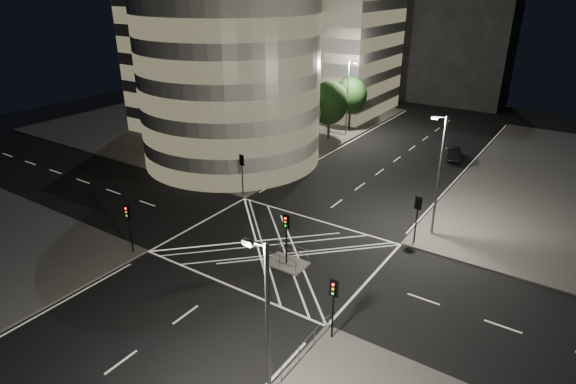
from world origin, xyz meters
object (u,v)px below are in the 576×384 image
Objects in this scene: traffic_signal_island at (286,230)px; street_lamp_right_far at (439,173)px; traffic_signal_nl at (129,220)px; street_lamp_left_far at (348,96)px; central_island at (286,263)px; traffic_signal_fl at (242,167)px; sedan at (452,153)px; street_lamp_left_near at (268,127)px; street_lamp_right_near at (267,337)px; traffic_signal_fr at (417,211)px; traffic_signal_nr at (334,298)px.

traffic_signal_island is 13.13m from street_lamp_right_far.
street_lamp_left_far is (-0.64, 36.80, 2.63)m from traffic_signal_nl.
street_lamp_left_far is (-11.44, 31.50, 5.47)m from central_island.
traffic_signal_fl is 23.36m from street_lamp_left_far.
traffic_signal_island is 0.88× the size of sedan.
traffic_signal_fl is at bearing -173.12° from street_lamp_right_far.
central_island is 0.30× the size of street_lamp_right_far.
street_lamp_left_near is (-0.64, 18.80, 2.63)m from traffic_signal_nl.
street_lamp_left_far is 2.21× the size of sedan.
street_lamp_right_far is at bearing -9.03° from street_lamp_left_near.
street_lamp_left_near reaches higher than traffic_signal_island.
street_lamp_left_near is 1.00× the size of street_lamp_left_far.
traffic_signal_fl and traffic_signal_nl have the same top height.
traffic_signal_nl is 24.27m from street_lamp_right_far.
street_lamp_right_far is at bearing 6.88° from traffic_signal_fl.
sedan is at bearing -4.46° from street_lamp_left_far.
traffic_signal_island is 0.40× the size of street_lamp_right_far.
street_lamp_right_near is at bearing -59.25° from central_island.
street_lamp_left_far is at bearing 90.99° from traffic_signal_nl.
traffic_signal_fl and traffic_signal_fr have the same top height.
traffic_signal_nr is 0.40× the size of street_lamp_left_near.
street_lamp_left_far is 28.23m from street_lamp_right_far.
traffic_signal_fr is at bearing 50.67° from traffic_signal_island.
traffic_signal_fl and traffic_signal_island have the same top height.
traffic_signal_nr is at bearing -37.69° from traffic_signal_fl.
traffic_signal_nr reaches higher than central_island.
street_lamp_left_far is 1.00× the size of street_lamp_right_far.
street_lamp_left_near is (-11.44, 13.50, 5.47)m from central_island.
street_lamp_left_near and street_lamp_right_near have the same top height.
traffic_signal_fl and traffic_signal_nr have the same top height.
street_lamp_right_far is (18.87, -21.00, 0.00)m from street_lamp_left_far.
traffic_signal_nr is 0.88× the size of sedan.
traffic_signal_fl is 0.88× the size of sedan.
central_island is 12.36m from traffic_signal_nl.
traffic_signal_nr is (6.80, -5.30, 2.84)m from central_island.
traffic_signal_fl is at bearing 180.00° from traffic_signal_fr.
central_island is at bearing 120.75° from street_lamp_right_near.
traffic_signal_fl is at bearing -83.03° from street_lamp_left_near.
street_lamp_right_far is at bearing 54.70° from central_island.
traffic_signal_nr is at bearing -37.93° from traffic_signal_island.
street_lamp_left_far and street_lamp_right_far have the same top height.
traffic_signal_island is at bearing -125.30° from street_lamp_right_far.
street_lamp_right_far is (18.24, 2.20, 2.63)m from traffic_signal_fl.
traffic_signal_island is 14.78m from street_lamp_right_near.
street_lamp_right_near is (18.87, -44.00, 0.00)m from street_lamp_left_far.
street_lamp_left_far is at bearing 109.95° from traffic_signal_island.
street_lamp_left_near is at bearing -90.00° from street_lamp_left_far.
street_lamp_right_near is (7.44, -12.50, 5.47)m from central_island.
street_lamp_right_near reaches higher than traffic_signal_nl.
traffic_signal_island is at bearing 0.00° from central_island.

